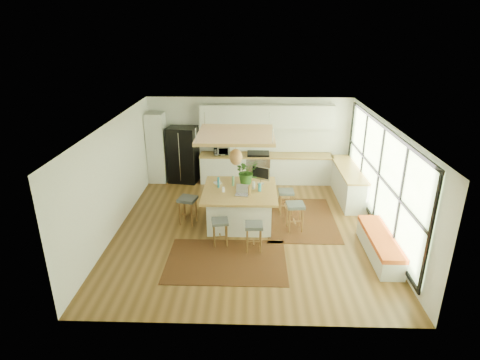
{
  "coord_description": "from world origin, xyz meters",
  "views": [
    {
      "loc": [
        0.09,
        -8.92,
        4.81
      ],
      "look_at": [
        -0.2,
        0.5,
        1.1
      ],
      "focal_mm": 29.65,
      "sensor_mm": 36.0,
      "label": 1
    }
  ],
  "objects_px": {
    "fridge": "(183,154)",
    "stool_near_left": "(220,231)",
    "laptop": "(242,191)",
    "island": "(240,206)",
    "stool_left_side": "(188,211)",
    "island_plant": "(246,174)",
    "stool_right_back": "(286,201)",
    "monitor": "(261,175)",
    "stool_right_front": "(295,217)",
    "microwave": "(221,149)",
    "stool_near_right": "(254,236)"
  },
  "relations": [
    {
      "from": "laptop",
      "to": "island_plant",
      "type": "height_order",
      "value": "island_plant"
    },
    {
      "from": "stool_right_front",
      "to": "island_plant",
      "type": "relative_size",
      "value": 1.1
    },
    {
      "from": "stool_near_right",
      "to": "laptop",
      "type": "distance_m",
      "value": 1.24
    },
    {
      "from": "stool_near_left",
      "to": "stool_near_right",
      "type": "distance_m",
      "value": 0.81
    },
    {
      "from": "stool_left_side",
      "to": "island_plant",
      "type": "bearing_deg",
      "value": 19.23
    },
    {
      "from": "laptop",
      "to": "island_plant",
      "type": "relative_size",
      "value": 0.55
    },
    {
      "from": "stool_near_right",
      "to": "stool_right_front",
      "type": "relative_size",
      "value": 0.93
    },
    {
      "from": "island",
      "to": "stool_near_left",
      "type": "relative_size",
      "value": 2.92
    },
    {
      "from": "stool_near_right",
      "to": "stool_right_back",
      "type": "distance_m",
      "value": 2.11
    },
    {
      "from": "stool_right_back",
      "to": "island_plant",
      "type": "bearing_deg",
      "value": -172.53
    },
    {
      "from": "stool_right_back",
      "to": "island_plant",
      "type": "relative_size",
      "value": 1.03
    },
    {
      "from": "stool_near_right",
      "to": "island_plant",
      "type": "distance_m",
      "value": 1.97
    },
    {
      "from": "stool_near_left",
      "to": "stool_right_back",
      "type": "bearing_deg",
      "value": 45.92
    },
    {
      "from": "microwave",
      "to": "fridge",
      "type": "bearing_deg",
      "value": 173.79
    },
    {
      "from": "island",
      "to": "stool_left_side",
      "type": "relative_size",
      "value": 2.57
    },
    {
      "from": "laptop",
      "to": "island_plant",
      "type": "xyz_separation_m",
      "value": [
        0.09,
        0.79,
        0.13
      ]
    },
    {
      "from": "laptop",
      "to": "monitor",
      "type": "distance_m",
      "value": 0.89
    },
    {
      "from": "fridge",
      "to": "stool_right_front",
      "type": "relative_size",
      "value": 2.54
    },
    {
      "from": "stool_near_left",
      "to": "island_plant",
      "type": "height_order",
      "value": "island_plant"
    },
    {
      "from": "fridge",
      "to": "island",
      "type": "distance_m",
      "value": 3.51
    },
    {
      "from": "stool_near_left",
      "to": "stool_right_front",
      "type": "distance_m",
      "value": 1.96
    },
    {
      "from": "laptop",
      "to": "monitor",
      "type": "xyz_separation_m",
      "value": [
        0.47,
        0.74,
        0.14
      ]
    },
    {
      "from": "stool_right_front",
      "to": "microwave",
      "type": "xyz_separation_m",
      "value": [
        -2.06,
        3.26,
        0.74
      ]
    },
    {
      "from": "island",
      "to": "stool_right_back",
      "type": "distance_m",
      "value": 1.36
    },
    {
      "from": "island",
      "to": "island_plant",
      "type": "distance_m",
      "value": 0.86
    },
    {
      "from": "stool_right_front",
      "to": "fridge",
      "type": "bearing_deg",
      "value": 135.47
    },
    {
      "from": "laptop",
      "to": "monitor",
      "type": "relative_size",
      "value": 0.7
    },
    {
      "from": "fridge",
      "to": "island",
      "type": "relative_size",
      "value": 0.98
    },
    {
      "from": "stool_near_left",
      "to": "monitor",
      "type": "height_order",
      "value": "monitor"
    },
    {
      "from": "fridge",
      "to": "monitor",
      "type": "bearing_deg",
      "value": -36.52
    },
    {
      "from": "microwave",
      "to": "island_plant",
      "type": "xyz_separation_m",
      "value": [
        0.84,
        -2.48,
        0.09
      ]
    },
    {
      "from": "fridge",
      "to": "monitor",
      "type": "relative_size",
      "value": 3.51
    },
    {
      "from": "stool_near_left",
      "to": "microwave",
      "type": "xyz_separation_m",
      "value": [
        -0.26,
        4.04,
        0.74
      ]
    },
    {
      "from": "fridge",
      "to": "stool_near_left",
      "type": "relative_size",
      "value": 2.86
    },
    {
      "from": "laptop",
      "to": "stool_right_back",
      "type": "bearing_deg",
      "value": 48.64
    },
    {
      "from": "laptop",
      "to": "island",
      "type": "bearing_deg",
      "value": 110.33
    },
    {
      "from": "stool_near_left",
      "to": "stool_near_right",
      "type": "relative_size",
      "value": 0.95
    },
    {
      "from": "stool_near_left",
      "to": "stool_left_side",
      "type": "distance_m",
      "value": 1.38
    },
    {
      "from": "stool_right_back",
      "to": "monitor",
      "type": "height_order",
      "value": "monitor"
    },
    {
      "from": "monitor",
      "to": "stool_right_back",
      "type": "bearing_deg",
      "value": 44.61
    },
    {
      "from": "stool_right_back",
      "to": "stool_right_front",
      "type": "bearing_deg",
      "value": -80.48
    },
    {
      "from": "stool_near_left",
      "to": "laptop",
      "type": "bearing_deg",
      "value": 57.66
    },
    {
      "from": "stool_near_left",
      "to": "stool_left_side",
      "type": "height_order",
      "value": "stool_left_side"
    },
    {
      "from": "stool_left_side",
      "to": "island_plant",
      "type": "relative_size",
      "value": 1.11
    },
    {
      "from": "stool_near_left",
      "to": "laptop",
      "type": "distance_m",
      "value": 1.15
    },
    {
      "from": "island_plant",
      "to": "stool_near_left",
      "type": "bearing_deg",
      "value": -110.36
    },
    {
      "from": "stool_right_front",
      "to": "stool_right_back",
      "type": "bearing_deg",
      "value": 99.52
    },
    {
      "from": "stool_right_front",
      "to": "stool_left_side",
      "type": "distance_m",
      "value": 2.72
    },
    {
      "from": "monitor",
      "to": "fridge",
      "type": "bearing_deg",
      "value": 163.84
    },
    {
      "from": "stool_right_front",
      "to": "island_plant",
      "type": "xyz_separation_m",
      "value": [
        -1.22,
        0.79,
        0.83
      ]
    }
  ]
}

